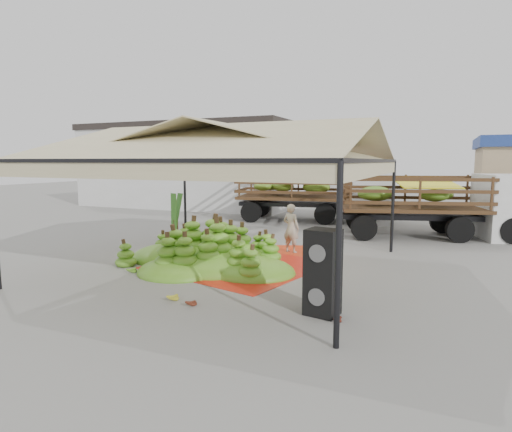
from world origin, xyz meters
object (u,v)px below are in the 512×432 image
at_px(vendor, 291,228).
at_px(truck_right, 444,199).
at_px(banana_heap, 210,245).
at_px(truck_left, 320,190).
at_px(speaker_stack, 323,272).

relative_size(vendor, truck_right, 0.21).
distance_m(banana_heap, truck_left, 10.30).
distance_m(speaker_stack, vendor, 5.74).
xyz_separation_m(banana_heap, vendor, (1.52, 2.68, 0.20)).
distance_m(speaker_stack, truck_left, 13.26).
relative_size(speaker_stack, truck_right, 0.22).
height_order(speaker_stack, truck_left, truck_left).
distance_m(truck_left, truck_right, 6.15).
xyz_separation_m(vendor, truck_left, (-1.06, 7.56, 0.78)).
bearing_deg(vendor, speaker_stack, 129.14).
bearing_deg(banana_heap, speaker_stack, -32.64).
height_order(speaker_stack, vendor, speaker_stack).
bearing_deg(vendor, truck_right, -117.89).
relative_size(speaker_stack, truck_left, 0.22).
distance_m(banana_heap, speaker_stack, 4.69).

